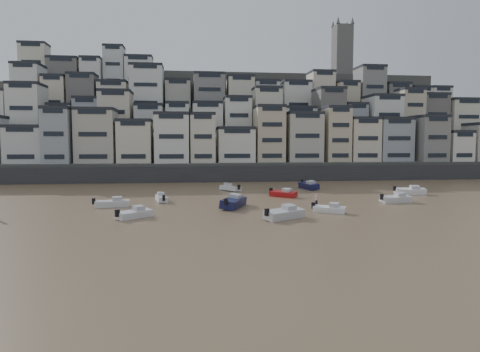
{
  "coord_description": "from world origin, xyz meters",
  "views": [
    {
      "loc": [
        -0.05,
        -29.74,
        8.78
      ],
      "look_at": [
        7.26,
        30.0,
        4.0
      ],
      "focal_mm": 32.0,
      "sensor_mm": 36.0,
      "label": 1
    }
  ],
  "objects": [
    {
      "name": "harbor_wall",
      "position": [
        10.0,
        65.0,
        1.75
      ],
      "size": [
        140.0,
        3.0,
        3.5
      ],
      "primitive_type": "cube",
      "color": "#38383A",
      "rests_on": "ground"
    },
    {
      "name": "boat_d",
      "position": [
        29.97,
        28.73,
        0.71
      ],
      "size": [
        5.4,
        2.65,
        1.41
      ],
      "primitive_type": null,
      "rotation": [
        0.0,
        0.0,
        0.19
      ],
      "color": "silver",
      "rests_on": "ground"
    },
    {
      "name": "boat_f",
      "position": [
        -3.98,
        34.1,
        0.64
      ],
      "size": [
        2.42,
        4.88,
        1.27
      ],
      "primitive_type": null,
      "rotation": [
        0.0,
        0.0,
        1.77
      ],
      "color": "silver",
      "rests_on": "ground"
    },
    {
      "name": "boat_e",
      "position": [
        15.11,
        37.01,
        0.68
      ],
      "size": [
        4.67,
        4.66,
        1.36
      ],
      "primitive_type": null,
      "rotation": [
        0.0,
        0.0,
        -0.78
      ],
      "color": "#AC1517",
      "rests_on": "ground"
    },
    {
      "name": "person_pink",
      "position": [
        17.47,
        26.79,
        0.87
      ],
      "size": [
        0.44,
        0.44,
        1.74
      ],
      "primitive_type": null,
      "color": "pink",
      "rests_on": "ground"
    },
    {
      "name": "hillside",
      "position": [
        14.73,
        104.84,
        13.01
      ],
      "size": [
        141.04,
        66.0,
        50.0
      ],
      "color": "#4C4C47",
      "rests_on": "ground"
    },
    {
      "name": "boat_g",
      "position": [
        36.99,
        37.54,
        0.75
      ],
      "size": [
        5.69,
        2.64,
        1.49
      ],
      "primitive_type": null,
      "rotation": [
        0.0,
        0.0,
        -0.16
      ],
      "color": "white",
      "rests_on": "ground"
    },
    {
      "name": "boat_b",
      "position": [
        17.41,
        21.18,
        0.59
      ],
      "size": [
        4.4,
        3.52,
        1.18
      ],
      "primitive_type": null,
      "rotation": [
        0.0,
        0.0,
        -0.57
      ],
      "color": "white",
      "rests_on": "ground"
    },
    {
      "name": "boat_h",
      "position": [
        7.54,
        46.57,
        0.68
      ],
      "size": [
        4.1,
        5.06,
        1.36
      ],
      "primitive_type": null,
      "rotation": [
        0.0,
        0.0,
        2.15
      ],
      "color": "silver",
      "rests_on": "ground"
    },
    {
      "name": "ground",
      "position": [
        0.0,
        0.0,
        0.0
      ],
      "size": [
        400.0,
        400.0,
        0.0
      ],
      "primitive_type": "plane",
      "color": "brown",
      "rests_on": "ground"
    },
    {
      "name": "boat_j",
      "position": [
        -6.29,
        20.36,
        0.66
      ],
      "size": [
        4.56,
        4.49,
        1.32
      ],
      "primitive_type": null,
      "rotation": [
        0.0,
        0.0,
        0.77
      ],
      "color": "silver",
      "rests_on": "ground"
    },
    {
      "name": "boat_k",
      "position": [
        -10.34,
        29.56,
        0.68
      ],
      "size": [
        5.19,
        2.47,
        1.36
      ],
      "primitive_type": null,
      "rotation": [
        0.0,
        0.0,
        0.18
      ],
      "color": "silver",
      "rests_on": "ground"
    },
    {
      "name": "boat_c",
      "position": [
        6.02,
        27.01,
        0.91
      ],
      "size": [
        4.69,
        6.95,
        1.81
      ],
      "primitive_type": null,
      "rotation": [
        0.0,
        0.0,
        1.15
      ],
      "color": "#141740",
      "rests_on": "ground"
    },
    {
      "name": "boat_i",
      "position": [
        22.44,
        47.88,
        0.83
      ],
      "size": [
        2.95,
        6.35,
        1.67
      ],
      "primitive_type": null,
      "rotation": [
        0.0,
        0.0,
        -1.41
      ],
      "color": "#13153E",
      "rests_on": "ground"
    },
    {
      "name": "boat_a",
      "position": [
        10.86,
        17.66,
        0.78
      ],
      "size": [
        5.85,
        4.7,
        1.57
      ],
      "primitive_type": null,
      "rotation": [
        0.0,
        0.0,
        0.57
      ],
      "color": "silver",
      "rests_on": "ground"
    }
  ]
}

